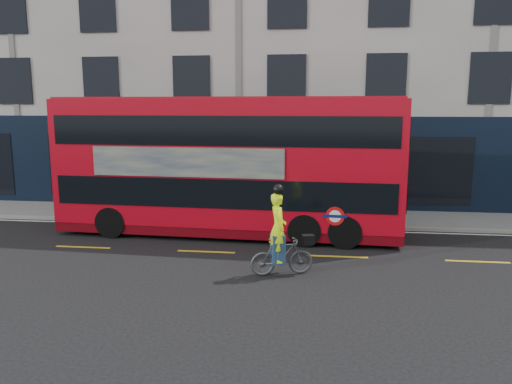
# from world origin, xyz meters

# --- Properties ---
(ground) EXTENTS (120.00, 120.00, 0.00)m
(ground) POSITION_xyz_m (0.00, 0.00, 0.00)
(ground) COLOR black
(ground) RESTS_ON ground
(pavement) EXTENTS (60.00, 3.00, 0.12)m
(pavement) POSITION_xyz_m (0.00, 6.50, 0.06)
(pavement) COLOR gray
(pavement) RESTS_ON ground
(kerb) EXTENTS (60.00, 0.12, 0.13)m
(kerb) POSITION_xyz_m (0.00, 5.00, 0.07)
(kerb) COLOR gray
(kerb) RESTS_ON ground
(building_terrace) EXTENTS (50.00, 10.07, 15.00)m
(building_terrace) POSITION_xyz_m (0.00, 12.94, 7.49)
(building_terrace) COLOR #BCB9B1
(building_terrace) RESTS_ON ground
(road_edge_line) EXTENTS (58.00, 0.10, 0.01)m
(road_edge_line) POSITION_xyz_m (0.00, 4.70, 0.00)
(road_edge_line) COLOR silver
(road_edge_line) RESTS_ON ground
(lane_dashes) EXTENTS (58.00, 0.12, 0.01)m
(lane_dashes) POSITION_xyz_m (0.00, 1.50, 0.00)
(lane_dashes) COLOR gold
(lane_dashes) RESTS_ON ground
(bus) EXTENTS (11.83, 3.19, 4.73)m
(bus) POSITION_xyz_m (0.33, 3.80, 2.42)
(bus) COLOR #B50716
(bus) RESTS_ON ground
(cyclist) EXTENTS (1.76, 0.97, 2.45)m
(cyclist) POSITION_xyz_m (2.43, -0.33, 0.84)
(cyclist) COLOR #4E5153
(cyclist) RESTS_ON ground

